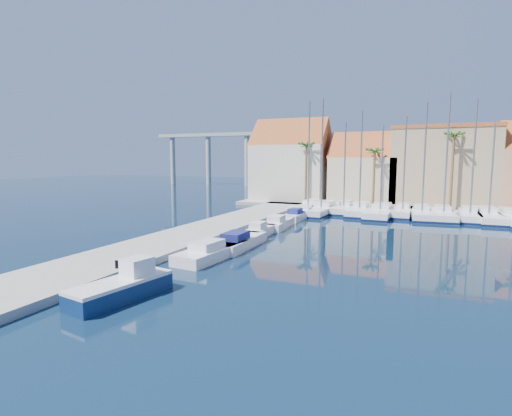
# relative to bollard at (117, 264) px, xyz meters

# --- Properties ---
(ground) EXTENTS (260.00, 260.00, 0.00)m
(ground) POSITION_rel_bollard_xyz_m (6.60, -1.82, -0.75)
(ground) COLOR black
(ground) RESTS_ON ground
(quay_west) EXTENTS (6.00, 77.00, 0.50)m
(quay_west) POSITION_rel_bollard_xyz_m (-2.40, 11.68, -0.50)
(quay_west) COLOR gray
(quay_west) RESTS_ON ground
(shore_north) EXTENTS (54.00, 16.00, 0.50)m
(shore_north) POSITION_rel_bollard_xyz_m (16.60, 46.18, -0.50)
(shore_north) COLOR gray
(shore_north) RESTS_ON ground
(bollard) EXTENTS (0.20, 0.20, 0.51)m
(bollard) POSITION_rel_bollard_xyz_m (0.00, 0.00, 0.00)
(bollard) COLOR black
(bollard) RESTS_ON quay_west
(fishing_boat) EXTENTS (2.81, 5.86, 1.97)m
(fishing_boat) POSITION_rel_bollard_xyz_m (3.15, -2.97, -0.10)
(fishing_boat) COLOR navy
(fishing_boat) RESTS_ON ground
(motorboat_west_0) EXTENTS (2.92, 7.36, 1.40)m
(motorboat_west_0) POSITION_rel_bollard_xyz_m (3.17, 6.40, -0.24)
(motorboat_west_0) COLOR white
(motorboat_west_0) RESTS_ON ground
(motorboat_west_1) EXTENTS (2.26, 6.97, 1.40)m
(motorboat_west_1) POSITION_rel_bollard_xyz_m (3.49, 10.30, -0.24)
(motorboat_west_1) COLOR white
(motorboat_west_1) RESTS_ON ground
(motorboat_west_2) EXTENTS (1.83, 5.24, 1.40)m
(motorboat_west_2) POSITION_rel_bollard_xyz_m (3.14, 15.67, -0.24)
(motorboat_west_2) COLOR white
(motorboat_west_2) RESTS_ON ground
(motorboat_west_3) EXTENTS (2.34, 6.36, 1.40)m
(motorboat_west_3) POSITION_rel_bollard_xyz_m (3.24, 20.45, -0.24)
(motorboat_west_3) COLOR white
(motorboat_west_3) RESTS_ON ground
(motorboat_west_4) EXTENTS (2.01, 5.79, 1.40)m
(motorboat_west_4) POSITION_rel_bollard_xyz_m (3.24, 27.01, -0.24)
(motorboat_west_4) COLOR white
(motorboat_west_4) RESTS_ON ground
(motorboat_west_5) EXTENTS (2.37, 6.41, 1.40)m
(motorboat_west_5) POSITION_rel_bollard_xyz_m (3.37, 30.60, -0.24)
(motorboat_west_5) COLOR white
(motorboat_west_5) RESTS_ON ground
(motorboat_west_6) EXTENTS (1.80, 5.28, 1.40)m
(motorboat_west_6) POSITION_rel_bollard_xyz_m (2.87, 35.47, -0.24)
(motorboat_west_6) COLOR white
(motorboat_west_6) RESTS_ON ground
(sailboat_0) EXTENTS (3.34, 9.80, 14.96)m
(sailboat_0) POSITION_rel_bollard_xyz_m (2.74, 34.63, -0.12)
(sailboat_0) COLOR white
(sailboat_0) RESTS_ON ground
(sailboat_1) EXTENTS (3.70, 11.71, 14.99)m
(sailboat_1) POSITION_rel_bollard_xyz_m (4.87, 33.45, -0.16)
(sailboat_1) COLOR white
(sailboat_1) RESTS_ON ground
(sailboat_2) EXTENTS (2.33, 8.31, 12.09)m
(sailboat_2) POSITION_rel_bollard_xyz_m (7.45, 35.28, -0.14)
(sailboat_2) COLOR white
(sailboat_2) RESTS_ON ground
(sailboat_3) EXTENTS (2.53, 9.20, 13.35)m
(sailboat_3) POSITION_rel_bollard_xyz_m (9.70, 34.19, -0.14)
(sailboat_3) COLOR white
(sailboat_3) RESTS_ON ground
(sailboat_4) EXTENTS (3.26, 11.29, 11.41)m
(sailboat_4) POSITION_rel_bollard_xyz_m (12.35, 33.82, -0.20)
(sailboat_4) COLOR white
(sailboat_4) RESTS_ON ground
(sailboat_5) EXTENTS (2.42, 8.25, 12.47)m
(sailboat_5) POSITION_rel_bollard_xyz_m (14.94, 35.02, -0.13)
(sailboat_5) COLOR white
(sailboat_5) RESTS_ON ground
(sailboat_6) EXTENTS (3.20, 9.58, 13.99)m
(sailboat_6) POSITION_rel_bollard_xyz_m (17.16, 34.13, -0.14)
(sailboat_6) COLOR white
(sailboat_6) RESTS_ON ground
(sailboat_7) EXTENTS (3.05, 9.45, 14.94)m
(sailboat_7) POSITION_rel_bollard_xyz_m (19.59, 34.22, -0.12)
(sailboat_7) COLOR white
(sailboat_7) RESTS_ON ground
(sailboat_8) EXTENTS (2.61, 8.85, 14.20)m
(sailboat_8) POSITION_rel_bollard_xyz_m (22.49, 34.56, -0.12)
(sailboat_8) COLOR white
(sailboat_8) RESTS_ON ground
(sailboat_9) EXTENTS (2.85, 10.02, 11.33)m
(sailboat_9) POSITION_rel_bollard_xyz_m (24.39, 34.57, -0.18)
(sailboat_9) COLOR white
(sailboat_9) RESTS_ON ground
(building_0) EXTENTS (12.30, 9.00, 13.50)m
(building_0) POSITION_rel_bollard_xyz_m (-3.40, 45.18, 5.77)
(building_0) COLOR beige
(building_0) RESTS_ON shore_north
(building_1) EXTENTS (10.30, 8.00, 11.00)m
(building_1) POSITION_rel_bollard_xyz_m (8.60, 45.18, 4.54)
(building_1) COLOR beige
(building_1) RESTS_ON shore_north
(building_2) EXTENTS (14.20, 10.20, 11.50)m
(building_2) POSITION_rel_bollard_xyz_m (19.60, 46.18, 5.51)
(building_2) COLOR tan
(building_2) RESTS_ON shore_north
(palm_0) EXTENTS (2.60, 2.60, 10.15)m
(palm_0) POSITION_rel_bollard_xyz_m (0.60, 40.18, 8.33)
(palm_0) COLOR brown
(palm_0) RESTS_ON shore_north
(palm_1) EXTENTS (2.60, 2.60, 9.15)m
(palm_1) POSITION_rel_bollard_xyz_m (10.60, 40.18, 7.38)
(palm_1) COLOR brown
(palm_1) RESTS_ON shore_north
(palm_2) EXTENTS (2.60, 2.60, 11.15)m
(palm_2) POSITION_rel_bollard_xyz_m (20.60, 40.18, 9.26)
(palm_2) COLOR brown
(palm_2) RESTS_ON shore_north
(viaduct) EXTENTS (48.00, 2.20, 14.45)m
(viaduct) POSITION_rel_bollard_xyz_m (-32.47, 80.18, 9.50)
(viaduct) COLOR #9E9E99
(viaduct) RESTS_ON ground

